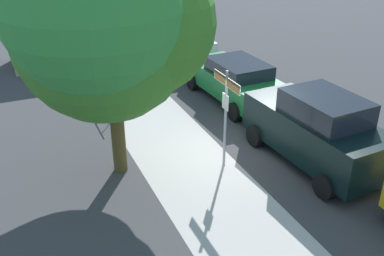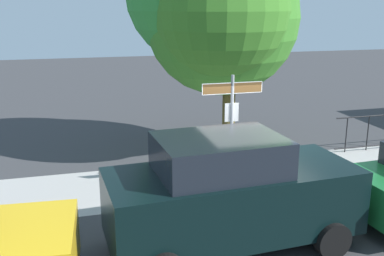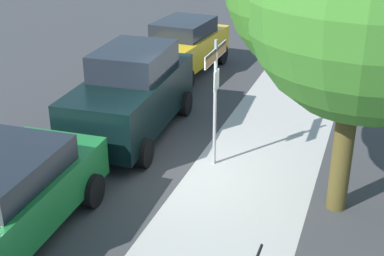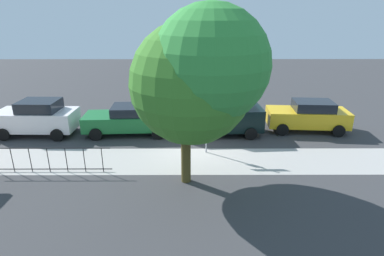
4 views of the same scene
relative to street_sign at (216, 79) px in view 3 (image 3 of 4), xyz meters
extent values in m
plane|color=#38383A|center=(0.39, -0.40, -1.92)|extent=(60.00, 60.00, 0.00)
cube|color=#A7A39F|center=(2.39, 0.90, -1.92)|extent=(24.00, 2.60, 0.00)
cylinder|color=#9EA0A5|center=(0.00, 0.00, -0.55)|extent=(0.07, 0.07, 2.74)
cube|color=brown|center=(0.00, 0.00, 0.53)|extent=(1.36, 0.02, 0.22)
cube|color=white|center=(0.00, 0.00, 0.53)|extent=(1.39, 0.02, 0.25)
cube|color=silver|center=(0.00, 0.02, -0.02)|extent=(0.32, 0.02, 0.42)
cylinder|color=#4B401D|center=(0.89, 2.67, -0.59)|extent=(0.36, 0.36, 2.65)
cube|color=gold|center=(-5.61, -2.88, -1.18)|extent=(4.34, 2.00, 0.85)
cube|color=black|center=(-5.86, -2.87, -0.50)|extent=(2.13, 1.64, 0.49)
cylinder|color=black|center=(-4.11, -2.13, -1.60)|extent=(0.65, 0.26, 0.64)
cylinder|color=black|center=(-4.23, -3.84, -1.60)|extent=(0.65, 0.26, 0.64)
cylinder|color=black|center=(-6.98, -1.93, -1.60)|extent=(0.65, 0.26, 0.64)
cylinder|color=black|center=(-7.10, -3.64, -1.60)|extent=(0.65, 0.26, 0.64)
cube|color=black|center=(-0.81, -2.32, -1.03)|extent=(4.47, 2.00, 1.14)
cube|color=black|center=(-1.07, -2.33, -0.15)|extent=(2.19, 1.66, 0.61)
cylinder|color=black|center=(0.63, -1.36, -1.60)|extent=(0.65, 0.26, 0.64)
cylinder|color=black|center=(0.73, -3.10, -1.60)|extent=(0.65, 0.26, 0.64)
cylinder|color=black|center=(-2.34, -1.53, -1.60)|extent=(0.65, 0.26, 0.64)
cylinder|color=black|center=(-2.24, -3.28, -1.60)|extent=(0.65, 0.26, 0.64)
cube|color=black|center=(3.72, -2.47, -0.61)|extent=(2.29, 1.69, 0.46)
cylinder|color=black|center=(2.38, -1.63, -1.60)|extent=(0.65, 0.25, 0.64)
cylinder|color=black|center=(2.46, -3.43, -1.60)|extent=(0.65, 0.25, 0.64)
camera|label=1|loc=(-9.28, 5.02, 4.51)|focal=41.58mm
camera|label=2|loc=(-3.40, -9.14, 2.27)|focal=42.10mm
camera|label=3|loc=(9.85, 3.01, 3.53)|focal=50.09mm
camera|label=4|loc=(0.70, 13.58, 4.28)|focal=29.90mm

